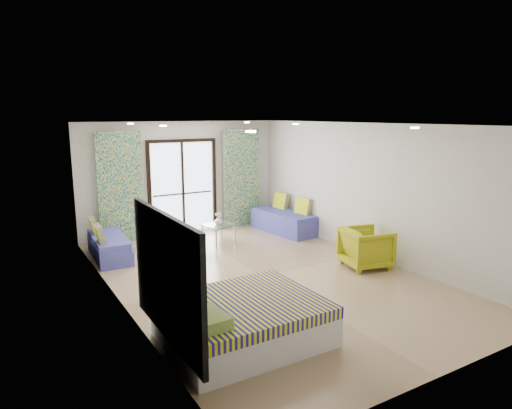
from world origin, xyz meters
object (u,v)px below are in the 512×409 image
coffee_table (219,227)px  daybed_left (109,246)px  bed (242,320)px  armchair (366,246)px  daybed_right (284,221)px

coffee_table → daybed_left: bearing=178.2°
bed → daybed_left: 4.45m
armchair → daybed_left: bearing=65.3°
armchair → daybed_right: bearing=9.3°
bed → armchair: 3.68m
coffee_table → bed: bearing=-112.6°
coffee_table → armchair: bearing=-61.5°
daybed_right → armchair: 2.99m
daybed_right → armchair: size_ratio=2.25×
bed → coffee_table: coffee_table is taller
coffee_table → armchair: 3.42m
bed → daybed_right: bearing=50.2°
daybed_left → coffee_table: daybed_left is taller
daybed_right → armchair: (-0.16, -2.98, 0.14)m
daybed_left → daybed_right: daybed_right is taller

